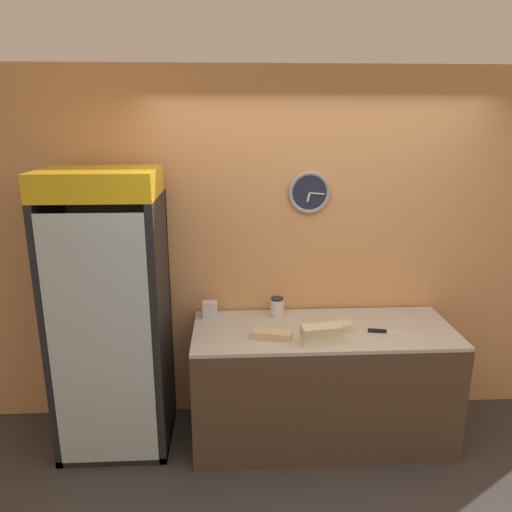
# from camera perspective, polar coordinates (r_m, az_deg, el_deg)

# --- Properties ---
(wall_back) EXTENTS (5.20, 0.09, 2.70)m
(wall_back) POSITION_cam_1_polar(r_m,az_deg,el_deg) (3.89, 6.87, 0.79)
(wall_back) COLOR tan
(wall_back) RESTS_ON ground_plane
(prep_counter) EXTENTS (1.87, 0.75, 0.88)m
(prep_counter) POSITION_cam_1_polar(r_m,az_deg,el_deg) (3.85, 7.50, -14.15)
(prep_counter) COLOR #4C3828
(prep_counter) RESTS_ON ground_plane
(beverage_cooler) EXTENTS (0.76, 0.68, 2.02)m
(beverage_cooler) POSITION_cam_1_polar(r_m,az_deg,el_deg) (3.68, -16.17, -4.67)
(beverage_cooler) COLOR black
(beverage_cooler) RESTS_ON ground_plane
(sandwich_stack_bottom) EXTENTS (0.28, 0.15, 0.06)m
(sandwich_stack_bottom) POSITION_cam_1_polar(r_m,az_deg,el_deg) (3.42, 7.43, -9.33)
(sandwich_stack_bottom) COLOR beige
(sandwich_stack_bottom) RESTS_ON prep_counter
(sandwich_stack_middle) EXTENTS (0.28, 0.16, 0.06)m
(sandwich_stack_middle) POSITION_cam_1_polar(r_m,az_deg,el_deg) (3.40, 7.46, -8.41)
(sandwich_stack_middle) COLOR beige
(sandwich_stack_middle) RESTS_ON sandwich_stack_bottom
(sandwich_flat_left) EXTENTS (0.26, 0.17, 0.06)m
(sandwich_flat_left) POSITION_cam_1_polar(r_m,az_deg,el_deg) (3.59, 9.05, -8.12)
(sandwich_flat_left) COLOR beige
(sandwich_flat_left) RESTS_ON prep_counter
(sandwich_flat_right) EXTENTS (0.28, 0.17, 0.05)m
(sandwich_flat_right) POSITION_cam_1_polar(r_m,az_deg,el_deg) (3.46, 1.81, -8.99)
(sandwich_flat_right) COLOR tan
(sandwich_flat_right) RESTS_ON prep_counter
(chefs_knife) EXTENTS (0.35, 0.10, 0.02)m
(chefs_knife) POSITION_cam_1_polar(r_m,az_deg,el_deg) (3.66, 14.61, -8.37)
(chefs_knife) COLOR silver
(chefs_knife) RESTS_ON prep_counter
(condiment_jar) EXTENTS (0.10, 0.10, 0.15)m
(condiment_jar) POSITION_cam_1_polar(r_m,az_deg,el_deg) (3.81, 2.42, -5.83)
(condiment_jar) COLOR silver
(condiment_jar) RESTS_ON prep_counter
(napkin_dispenser) EXTENTS (0.11, 0.09, 0.12)m
(napkin_dispenser) POSITION_cam_1_polar(r_m,az_deg,el_deg) (3.81, -5.27, -6.10)
(napkin_dispenser) COLOR silver
(napkin_dispenser) RESTS_ON prep_counter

